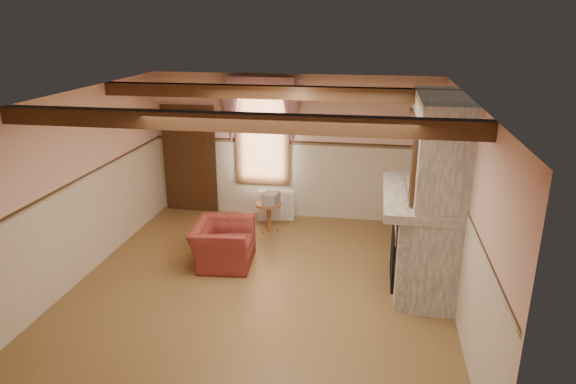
% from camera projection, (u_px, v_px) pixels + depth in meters
% --- Properties ---
extents(floor, '(5.50, 6.00, 0.01)m').
position_uv_depth(floor, '(260.00, 287.00, 7.59)').
color(floor, brown).
rests_on(floor, ground).
extents(ceiling, '(5.50, 6.00, 0.01)m').
position_uv_depth(ceiling, '(256.00, 97.00, 6.69)').
color(ceiling, silver).
rests_on(ceiling, wall_back).
extents(wall_back, '(5.50, 0.02, 2.80)m').
position_uv_depth(wall_back, '(293.00, 147.00, 9.94)').
color(wall_back, '#DCA998').
rests_on(wall_back, floor).
extents(wall_front, '(5.50, 0.02, 2.80)m').
position_uv_depth(wall_front, '(179.00, 314.00, 4.34)').
color(wall_front, '#DCA998').
rests_on(wall_front, floor).
extents(wall_left, '(0.02, 6.00, 2.80)m').
position_uv_depth(wall_left, '(77.00, 187.00, 7.58)').
color(wall_left, '#DCA998').
rests_on(wall_left, floor).
extents(wall_right, '(0.02, 6.00, 2.80)m').
position_uv_depth(wall_right, '(464.00, 210.00, 6.69)').
color(wall_right, '#DCA998').
rests_on(wall_right, floor).
extents(wainscot, '(5.50, 6.00, 1.50)m').
position_uv_depth(wainscot, '(259.00, 241.00, 7.35)').
color(wainscot, beige).
rests_on(wainscot, floor).
extents(chair_rail, '(5.50, 6.00, 0.08)m').
position_uv_depth(chair_rail, '(258.00, 191.00, 7.11)').
color(chair_rail, black).
rests_on(chair_rail, wainscot).
extents(firebox, '(0.20, 0.95, 0.90)m').
position_uv_depth(firebox, '(399.00, 252.00, 7.68)').
color(firebox, black).
rests_on(firebox, floor).
extents(armchair, '(1.00, 1.12, 0.68)m').
position_uv_depth(armchair, '(223.00, 244.00, 8.23)').
color(armchair, maroon).
rests_on(armchair, floor).
extents(side_table, '(0.57, 0.57, 0.55)m').
position_uv_depth(side_table, '(269.00, 217.00, 9.51)').
color(side_table, brown).
rests_on(side_table, floor).
extents(book_stack, '(0.30, 0.35, 0.20)m').
position_uv_depth(book_stack, '(271.00, 198.00, 9.40)').
color(book_stack, '#B7AD8C').
rests_on(book_stack, side_table).
extents(radiator, '(0.72, 0.32, 0.60)m').
position_uv_depth(radiator, '(276.00, 205.00, 10.06)').
color(radiator, white).
rests_on(radiator, floor).
extents(bowl, '(0.34, 0.34, 0.08)m').
position_uv_depth(bowl, '(422.00, 194.00, 7.13)').
color(bowl, brown).
rests_on(bowl, mantel).
extents(mantel_clock, '(0.14, 0.24, 0.20)m').
position_uv_depth(mantel_clock, '(419.00, 175.00, 7.77)').
color(mantel_clock, black).
rests_on(mantel_clock, mantel).
extents(oil_lamp, '(0.11, 0.11, 0.28)m').
position_uv_depth(oil_lamp, '(419.00, 173.00, 7.74)').
color(oil_lamp, gold).
rests_on(oil_lamp, mantel).
extents(candle_red, '(0.06, 0.06, 0.16)m').
position_uv_depth(candle_red, '(425.00, 204.00, 6.61)').
color(candle_red, '#A41429').
rests_on(candle_red, mantel).
extents(jar_yellow, '(0.06, 0.06, 0.12)m').
position_uv_depth(jar_yellow, '(423.00, 197.00, 6.92)').
color(jar_yellow, gold).
rests_on(jar_yellow, mantel).
extents(fireplace, '(0.85, 2.00, 2.80)m').
position_uv_depth(fireplace, '(434.00, 194.00, 7.31)').
color(fireplace, gray).
rests_on(fireplace, floor).
extents(mantel, '(1.05, 2.05, 0.12)m').
position_uv_depth(mantel, '(420.00, 196.00, 7.35)').
color(mantel, gray).
rests_on(mantel, fireplace).
extents(overmantel_mirror, '(0.06, 1.44, 1.04)m').
position_uv_depth(overmantel_mirror, '(410.00, 154.00, 7.18)').
color(overmantel_mirror, silver).
rests_on(overmantel_mirror, fireplace).
extents(door, '(1.10, 0.10, 2.10)m').
position_uv_depth(door, '(190.00, 161.00, 10.33)').
color(door, black).
rests_on(door, floor).
extents(window, '(1.06, 0.08, 2.02)m').
position_uv_depth(window, '(262.00, 134.00, 9.93)').
color(window, white).
rests_on(window, wall_back).
extents(window_drapes, '(1.30, 0.14, 1.40)m').
position_uv_depth(window_drapes, '(261.00, 104.00, 9.65)').
color(window_drapes, gray).
rests_on(window_drapes, wall_back).
extents(ceiling_beam_front, '(5.50, 0.18, 0.20)m').
position_uv_depth(ceiling_beam_front, '(231.00, 122.00, 5.60)').
color(ceiling_beam_front, black).
rests_on(ceiling_beam_front, ceiling).
extents(ceiling_beam_back, '(5.50, 0.18, 0.20)m').
position_uv_depth(ceiling_beam_back, '(274.00, 92.00, 7.84)').
color(ceiling_beam_back, black).
rests_on(ceiling_beam_back, ceiling).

